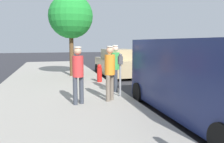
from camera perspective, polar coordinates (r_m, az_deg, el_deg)
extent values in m
plane|color=#2D2D33|center=(8.64, 10.93, -6.67)|extent=(80.00, 80.00, 0.00)
cube|color=#9E998E|center=(7.80, -13.13, -7.68)|extent=(5.00, 32.00, 0.15)
cylinder|color=gray|center=(8.12, 2.05, -2.21)|extent=(0.07, 0.07, 1.15)
cube|color=#4C4C51|center=(8.04, 2.07, 2.83)|extent=(0.14, 0.18, 0.28)
sphere|color=#47474C|center=(8.02, 2.08, 4.04)|extent=(0.12, 0.12, 0.12)
cylinder|color=#383D47|center=(9.06, 0.62, -2.11)|extent=(0.14, 0.14, 0.87)
cylinder|color=#383D47|center=(8.85, 0.92, -2.34)|extent=(0.14, 0.14, 0.87)
cylinder|color=green|center=(8.86, 0.78, 2.63)|extent=(0.34, 0.34, 0.65)
sphere|color=beige|center=(8.84, 0.78, 5.69)|extent=(0.24, 0.24, 0.24)
cylinder|color=silver|center=(8.83, 0.78, 6.45)|extent=(0.22, 0.22, 0.04)
cylinder|color=#383D47|center=(7.15, -9.12, -4.80)|extent=(0.14, 0.14, 0.86)
cylinder|color=#383D47|center=(7.25, -7.59, -4.59)|extent=(0.14, 0.14, 0.86)
cylinder|color=red|center=(7.08, -8.46, 1.27)|extent=(0.34, 0.34, 0.64)
sphere|color=tan|center=(7.05, -8.53, 5.05)|extent=(0.23, 0.23, 0.23)
cylinder|color=silver|center=(7.05, -8.55, 6.00)|extent=(0.22, 0.22, 0.04)
cylinder|color=#726656|center=(7.46, -0.98, -4.17)|extent=(0.14, 0.14, 0.86)
cylinder|color=#726656|center=(7.65, -0.10, -3.89)|extent=(0.14, 0.14, 0.86)
cylinder|color=orange|center=(7.44, -0.54, 1.69)|extent=(0.34, 0.34, 0.65)
sphere|color=tan|center=(7.41, -0.55, 5.32)|extent=(0.23, 0.23, 0.23)
cylinder|color=silver|center=(7.41, -0.55, 6.22)|extent=(0.22, 0.22, 0.04)
cube|color=navy|center=(6.55, 21.15, -1.07)|extent=(2.01, 5.20, 1.96)
cube|color=black|center=(8.60, 11.69, 3.79)|extent=(1.84, 0.08, 0.88)
cylinder|color=black|center=(8.02, 6.63, -5.17)|extent=(0.22, 0.68, 0.68)
cylinder|color=black|center=(8.88, 18.16, -4.27)|extent=(0.22, 0.68, 0.68)
cylinder|color=black|center=(4.63, 26.13, -15.38)|extent=(0.22, 0.68, 0.68)
cube|color=tan|center=(14.11, 1.05, 1.36)|extent=(1.82, 4.40, 0.89)
cube|color=tan|center=(13.84, 1.31, 4.33)|extent=(1.60, 1.98, 0.60)
cylinder|color=black|center=(15.54, -3.67, 0.76)|extent=(0.22, 0.60, 0.60)
cylinder|color=black|center=(15.96, 2.41, 0.94)|extent=(0.22, 0.60, 0.60)
cylinder|color=black|center=(12.34, -0.71, -0.93)|extent=(0.22, 0.60, 0.60)
cylinder|color=black|center=(12.86, 6.75, -0.64)|extent=(0.22, 0.60, 0.60)
cylinder|color=brown|center=(13.27, -10.00, 4.29)|extent=(0.24, 0.24, 2.49)
sphere|color=green|center=(13.34, -10.20, 13.37)|extent=(2.47, 2.47, 2.47)
cylinder|color=red|center=(11.14, -3.13, -0.79)|extent=(0.24, 0.24, 0.70)
sphere|color=red|center=(11.09, -3.14, 1.30)|extent=(0.20, 0.20, 0.20)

